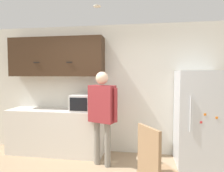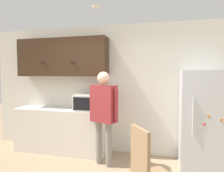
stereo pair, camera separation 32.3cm
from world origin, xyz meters
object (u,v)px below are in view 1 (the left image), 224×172
person (102,108)px  refrigerator (198,118)px  microwave (84,103)px  chair (156,168)px

person → refrigerator: 1.77m
person → microwave: bearing=162.9°
refrigerator → chair: 1.73m
refrigerator → microwave: bearing=178.9°
microwave → chair: bearing=-48.6°
refrigerator → person: bearing=-169.8°
person → chair: size_ratio=1.60×
person → refrigerator: size_ratio=0.99×
chair → microwave: bearing=7.2°
refrigerator → chair: size_ratio=1.62×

